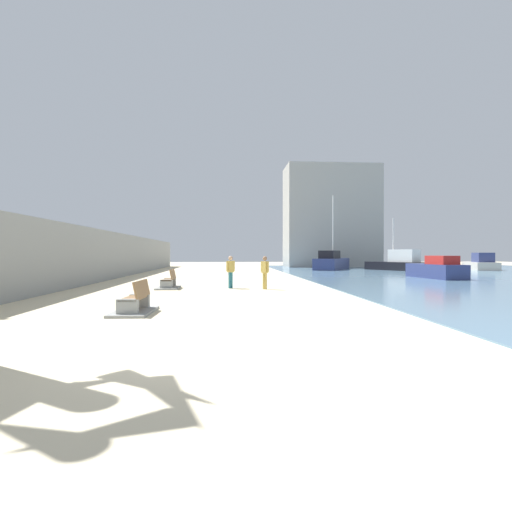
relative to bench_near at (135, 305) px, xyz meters
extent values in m
plane|color=beige|center=(2.03, 13.03, -0.23)|extent=(120.00, 120.00, 0.00)
cube|color=gray|center=(-5.47, 13.03, 1.40)|extent=(0.80, 64.00, 3.28)
cube|color=gray|center=(-0.05, -0.70, 0.01)|extent=(0.61, 0.22, 0.50)
cube|color=gray|center=(-0.01, 0.70, 0.01)|extent=(0.61, 0.22, 0.50)
cube|color=olive|center=(-0.03, 0.00, 0.22)|extent=(0.55, 1.62, 0.06)
cube|color=olive|center=(0.20, -0.01, 0.50)|extent=(0.21, 1.60, 0.50)
cube|color=gray|center=(-0.03, 0.00, -0.19)|extent=(1.17, 2.13, 0.08)
cube|color=gray|center=(-0.22, 7.97, 0.01)|extent=(0.60, 0.21, 0.50)
cube|color=gray|center=(-0.24, 9.37, 0.01)|extent=(0.60, 0.21, 0.50)
cube|color=olive|center=(-0.23, 8.67, 0.22)|extent=(0.52, 1.61, 0.06)
cube|color=olive|center=(0.00, 8.67, 0.50)|extent=(0.18, 1.60, 0.50)
cube|color=gray|center=(-0.23, 8.67, -0.19)|extent=(1.12, 2.11, 0.08)
cylinder|color=gold|center=(4.67, 7.78, 0.17)|extent=(0.12, 0.12, 0.82)
cylinder|color=gold|center=(4.58, 7.88, 0.17)|extent=(0.12, 0.12, 0.82)
cube|color=gold|center=(4.63, 7.83, 0.87)|extent=(0.35, 0.36, 0.58)
sphere|color=#936B4C|center=(4.63, 7.83, 1.30)|extent=(0.22, 0.22, 0.22)
cylinder|color=gold|center=(4.77, 7.66, 0.90)|extent=(0.09, 0.09, 0.52)
cylinder|color=gold|center=(4.48, 8.00, 0.90)|extent=(0.09, 0.09, 0.52)
cylinder|color=teal|center=(2.88, 8.47, 0.18)|extent=(0.12, 0.12, 0.82)
cylinder|color=teal|center=(2.98, 8.55, 0.18)|extent=(0.12, 0.12, 0.82)
cube|color=gold|center=(2.93, 8.51, 0.88)|extent=(0.36, 0.34, 0.58)
sphere|color=tan|center=(2.93, 8.51, 1.31)|extent=(0.22, 0.22, 0.22)
cylinder|color=gold|center=(2.76, 8.38, 0.91)|extent=(0.09, 0.09, 0.52)
cylinder|color=gold|center=(3.11, 8.65, 0.91)|extent=(0.09, 0.09, 0.52)
cube|color=beige|center=(30.21, 30.32, 0.21)|extent=(4.00, 6.71, 0.81)
cube|color=navy|center=(29.93, 29.41, 1.12)|extent=(2.31, 3.12, 1.01)
cube|color=black|center=(20.26, 29.08, 0.24)|extent=(4.97, 6.84, 0.86)
cube|color=white|center=(20.75, 28.20, 1.31)|extent=(2.64, 3.26, 1.29)
cylinder|color=silver|center=(20.10, 29.37, 2.96)|extent=(0.12, 0.12, 4.58)
cube|color=navy|center=(14.28, 31.92, 0.40)|extent=(5.65, 7.97, 1.20)
cube|color=black|center=(13.73, 30.88, 1.43)|extent=(3.01, 3.78, 0.85)
cylinder|color=silver|center=(14.46, 32.27, 4.48)|extent=(0.12, 0.12, 6.96)
cube|color=navy|center=(17.50, 15.67, 0.30)|extent=(2.08, 5.33, 0.99)
cube|color=red|center=(17.55, 14.89, 1.09)|extent=(1.37, 2.38, 0.60)
cube|color=#9E9E99|center=(16.47, 41.03, 6.37)|extent=(12.00, 6.00, 13.20)
camera|label=1|loc=(2.74, -12.50, 1.55)|focal=28.89mm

